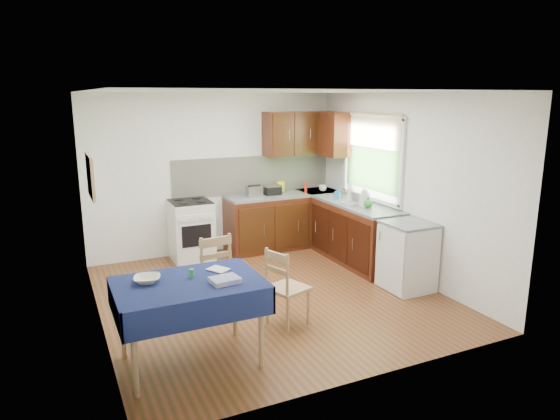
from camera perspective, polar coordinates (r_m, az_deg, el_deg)
name	(u,v)px	position (r m, az deg, el deg)	size (l,w,h in m)	color
floor	(269,295)	(6.37, -1.22, -9.69)	(4.20, 4.20, 0.00)	#503615
ceiling	(268,91)	(5.88, -1.34, 13.41)	(4.00, 4.20, 0.02)	white
wall_back	(215,174)	(7.94, -7.42, 4.13)	(4.00, 0.02, 2.50)	white
wall_front	(371,244)	(4.22, 10.33, -3.81)	(4.00, 0.02, 2.50)	white
wall_left	(93,214)	(5.53, -20.61, -0.46)	(0.02, 4.20, 2.50)	white
wall_right	(402,186)	(7.04, 13.82, 2.73)	(0.02, 4.20, 2.50)	white
base_cabinets	(316,227)	(7.88, 4.11, -1.96)	(1.90, 2.30, 0.86)	#331209
worktop_back	(283,195)	(8.11, 0.39, 1.76)	(1.90, 0.60, 0.04)	slate
worktop_right	(357,205)	(7.44, 8.74, 0.60)	(0.60, 1.70, 0.04)	slate
worktop_corner	(318,191)	(8.40, 4.40, 2.12)	(0.60, 0.60, 0.04)	slate
splashback	(254,174)	(8.15, -3.01, 4.09)	(2.70, 0.02, 0.60)	beige
upper_cabinets	(310,134)	(8.19, 3.44, 8.71)	(1.20, 0.85, 0.70)	#331209
stove	(191,230)	(7.68, -10.11, -2.30)	(0.60, 0.61, 0.92)	silver
window	(372,151)	(7.51, 10.47, 6.61)	(0.04, 1.48, 1.26)	#295021
fridge	(408,256)	(6.63, 14.38, -5.13)	(0.58, 0.60, 0.89)	silver
corkboard	(90,177)	(5.76, -20.85, 3.58)	(0.04, 0.62, 0.47)	#A28251
dining_table	(189,292)	(4.68, -10.35, -9.26)	(1.33, 0.90, 0.80)	#101442
chair_far	(212,271)	(5.78, -7.83, -6.89)	(0.47, 0.47, 0.95)	#A28251
chair_near	(285,285)	(5.42, 0.57, -8.59)	(0.49, 0.49, 0.88)	#A28251
toaster	(254,191)	(7.85, -2.96, 2.17)	(0.25, 0.15, 0.19)	#AEAFB3
sandwich_press	(272,190)	(8.02, -0.97, 2.34)	(0.27, 0.23, 0.16)	black
sauce_bottle	(306,188)	(8.09, 2.96, 2.57)	(0.04, 0.04, 0.19)	red
yellow_packet	(280,187)	(8.24, -0.02, 2.69)	(0.13, 0.09, 0.17)	yellow
dish_rack	(355,202)	(7.43, 8.62, 0.91)	(0.38, 0.29, 0.18)	#94949A
kettle	(364,198)	(7.27, 9.62, 1.32)	(0.15, 0.15, 0.25)	silver
cup	(323,188)	(8.33, 4.91, 2.52)	(0.13, 0.13, 0.10)	white
soap_bottle_a	(350,193)	(7.52, 8.03, 1.97)	(0.11, 0.11, 0.27)	silver
soap_bottle_b	(337,193)	(7.72, 6.58, 1.92)	(0.08, 0.08, 0.17)	blue
soap_bottle_c	(368,202)	(7.15, 10.03, 0.86)	(0.13, 0.13, 0.16)	#268E28
plate_bowl	(147,279)	(4.70, -14.95, -7.66)	(0.24, 0.24, 0.06)	beige
book	(213,272)	(4.84, -7.63, -7.00)	(0.15, 0.20, 0.02)	white
spice_jar	(192,273)	(4.72, -10.05, -7.14)	(0.04, 0.04, 0.08)	green
tea_towel	(225,280)	(4.57, -6.31, -7.96)	(0.25, 0.20, 0.05)	navy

